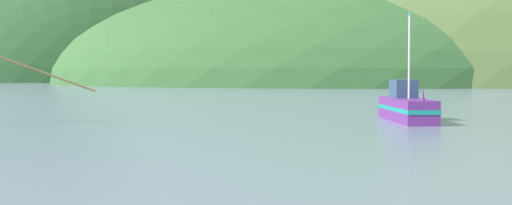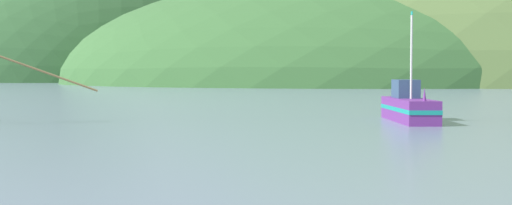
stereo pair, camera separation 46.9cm
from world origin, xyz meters
name	(u,v)px [view 1 (the left image)]	position (x,y,z in m)	size (l,w,h in m)	color
hill_far_left	(59,81)	(-66.12, 196.54, 0.00)	(90.13, 72.10, 62.50)	#2D562D
hill_mid_right	(342,83)	(12.55, 163.51, 0.00)	(136.58, 109.27, 50.35)	#386633
hill_mid_left	(512,82)	(60.05, 185.93, 0.00)	(198.36, 158.69, 89.27)	#516B38
fishing_boat_purple	(406,107)	(4.94, 36.45, 0.82)	(2.19, 7.78, 6.25)	#6B2D84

